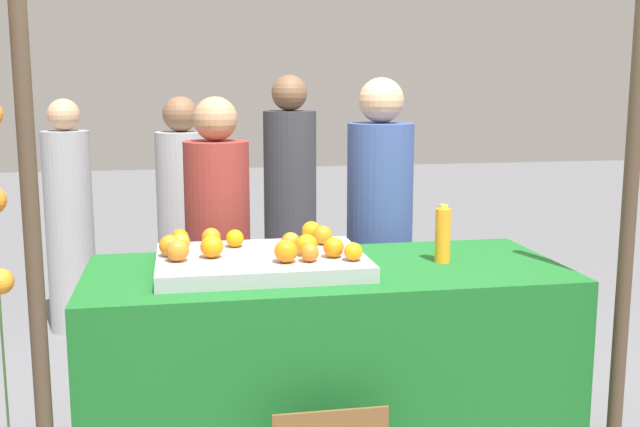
{
  "coord_description": "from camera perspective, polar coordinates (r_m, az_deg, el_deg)",
  "views": [
    {
      "loc": [
        -0.58,
        -3.01,
        1.66
      ],
      "look_at": [
        0.0,
        0.15,
        1.11
      ],
      "focal_mm": 42.84,
      "sensor_mm": 36.0,
      "label": 1
    }
  ],
  "objects": [
    {
      "name": "orange_6",
      "position": [
        3.31,
        -10.42,
        -1.8
      ],
      "size": [
        0.08,
        0.08,
        0.08
      ],
      "primitive_type": "sphere",
      "color": "orange",
      "rests_on": "orange_tray"
    },
    {
      "name": "stall_counter",
      "position": [
        3.29,
        0.49,
        -11.75
      ],
      "size": [
        1.96,
        0.84,
        0.91
      ],
      "primitive_type": "cube",
      "color": "#196023",
      "rests_on": "ground_plane"
    },
    {
      "name": "orange_2",
      "position": [
        3.08,
        -1.0,
        -2.37
      ],
      "size": [
        0.09,
        0.09,
        0.09
      ],
      "primitive_type": "sphere",
      "color": "orange",
      "rests_on": "orange_tray"
    },
    {
      "name": "orange_8",
      "position": [
        3.07,
        -8.08,
        -2.48
      ],
      "size": [
        0.09,
        0.09,
        0.09
      ],
      "primitive_type": "sphere",
      "color": "orange",
      "rests_on": "orange_tray"
    },
    {
      "name": "orange_1",
      "position": [
        3.27,
        -6.38,
        -1.86
      ],
      "size": [
        0.08,
        0.08,
        0.08
      ],
      "primitive_type": "sphere",
      "color": "orange",
      "rests_on": "orange_tray"
    },
    {
      "name": "orange_7",
      "position": [
        3.29,
        -8.12,
        -1.77
      ],
      "size": [
        0.08,
        0.08,
        0.08
      ],
      "primitive_type": "sphere",
      "color": "orange",
      "rests_on": "orange_tray"
    },
    {
      "name": "juice_bottle",
      "position": [
        3.26,
        9.14,
        -1.58
      ],
      "size": [
        0.07,
        0.07,
        0.25
      ],
      "color": "orange",
      "rests_on": "stall_counter"
    },
    {
      "name": "canopy_post_right",
      "position": [
        3.09,
        21.9,
        -2.71
      ],
      "size": [
        0.06,
        0.06,
        2.06
      ],
      "primitive_type": "cylinder",
      "color": "#473828",
      "rests_on": "ground_plane"
    },
    {
      "name": "orange_11",
      "position": [
        3.05,
        1.02,
        -2.54
      ],
      "size": [
        0.08,
        0.08,
        0.08
      ],
      "primitive_type": "sphere",
      "color": "orange",
      "rests_on": "orange_tray"
    },
    {
      "name": "orange_12",
      "position": [
        3.04,
        -10.6,
        -2.72
      ],
      "size": [
        0.09,
        0.09,
        0.09
      ],
      "primitive_type": "sphere",
      "color": "orange",
      "rests_on": "orange_tray"
    },
    {
      "name": "vendor_right",
      "position": [
        3.97,
        4.44,
        -3.01
      ],
      "size": [
        0.34,
        0.34,
        1.69
      ],
      "color": "#384C8C",
      "rests_on": "ground_plane"
    },
    {
      "name": "orange_5",
      "position": [
        3.21,
        -10.37,
        -2.13
      ],
      "size": [
        0.08,
        0.08,
        0.08
      ],
      "primitive_type": "sphere",
      "color": "orange",
      "rests_on": "orange_tray"
    },
    {
      "name": "orange_4",
      "position": [
        3.17,
        -2.2,
        -2.12
      ],
      "size": [
        0.08,
        0.08,
        0.08
      ],
      "primitive_type": "sphere",
      "color": "orange",
      "rests_on": "orange_tray"
    },
    {
      "name": "orange_14",
      "position": [
        2.97,
        -2.56,
        -2.83
      ],
      "size": [
        0.09,
        0.09,
        0.09
      ],
      "primitive_type": "sphere",
      "color": "orange",
      "rests_on": "orange_tray"
    },
    {
      "name": "canopy_post_left",
      "position": [
        2.66,
        -20.5,
        -4.56
      ],
      "size": [
        0.06,
        0.06,
        2.06
      ],
      "primitive_type": "cylinder",
      "color": "#473828",
      "rests_on": "ground_plane"
    },
    {
      "name": "crowd_person_0",
      "position": [
        4.76,
        -10.11,
        -1.59
      ],
      "size": [
        0.32,
        0.32,
        1.58
      ],
      "color": "#99999E",
      "rests_on": "ground_plane"
    },
    {
      "name": "crowd_person_2",
      "position": [
        5.36,
        -18.19,
        -0.78
      ],
      "size": [
        0.31,
        0.31,
        1.56
      ],
      "color": "#99999E",
      "rests_on": "ground_plane"
    },
    {
      "name": "crowd_person_1",
      "position": [
        5.01,
        -2.24,
        -0.17
      ],
      "size": [
        0.34,
        0.34,
        1.71
      ],
      "color": "#333338",
      "rests_on": "ground_plane"
    },
    {
      "name": "orange_0",
      "position": [
        3.39,
        -0.65,
        -1.3
      ],
      "size": [
        0.08,
        0.08,
        0.08
      ],
      "primitive_type": "sphere",
      "color": "orange",
      "rests_on": "orange_tray"
    },
    {
      "name": "orange_tray",
      "position": [
        3.13,
        -4.43,
        -3.61
      ],
      "size": [
        0.84,
        0.62,
        0.06
      ],
      "primitive_type": "cube",
      "color": "#9EA0A5",
      "rests_on": "stall_counter"
    },
    {
      "name": "vendor_left",
      "position": [
        3.85,
        -7.57,
        -4.14
      ],
      "size": [
        0.32,
        0.32,
        1.6
      ],
      "color": "maroon",
      "rests_on": "ground_plane"
    },
    {
      "name": "orange_13",
      "position": [
        3.13,
        -11.13,
        -2.38
      ],
      "size": [
        0.09,
        0.09,
        0.09
      ],
      "primitive_type": "sphere",
      "color": "orange",
      "rests_on": "orange_tray"
    },
    {
      "name": "orange_3",
      "position": [
        3.0,
        2.5,
        -2.86
      ],
      "size": [
        0.07,
        0.07,
        0.07
      ],
      "primitive_type": "sphere",
      "color": "orange",
      "rests_on": "orange_tray"
    },
    {
      "name": "orange_10",
      "position": [
        3.3,
        0.22,
        -1.63
      ],
      "size": [
        0.08,
        0.08,
        0.08
      ],
      "primitive_type": "sphere",
      "color": "orange",
      "rests_on": "orange_tray"
    },
    {
      "name": "orange_9",
      "position": [
        2.98,
        -0.79,
        -2.94
      ],
      "size": [
        0.07,
        0.07,
        0.07
      ],
      "primitive_type": "sphere",
      "color": "orange",
      "rests_on": "orange_tray"
    }
  ]
}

